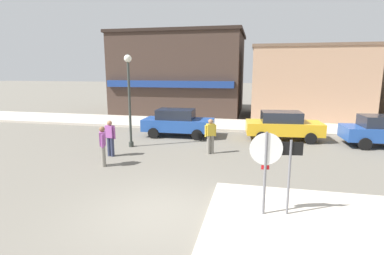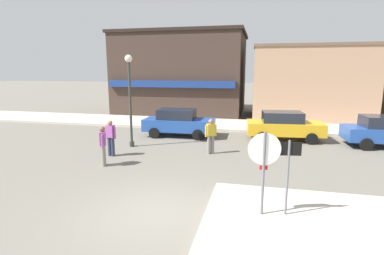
{
  "view_description": "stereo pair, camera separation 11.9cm",
  "coord_description": "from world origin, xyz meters",
  "px_view_note": "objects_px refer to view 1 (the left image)",
  "views": [
    {
      "loc": [
        2.46,
        -7.06,
        3.8
      ],
      "look_at": [
        -0.04,
        4.5,
        1.5
      ],
      "focal_mm": 28.0,
      "sensor_mm": 36.0,
      "label": 1
    },
    {
      "loc": [
        2.58,
        -7.04,
        3.8
      ],
      "look_at": [
        -0.04,
        4.5,
        1.5
      ],
      "focal_mm": 28.0,
      "sensor_mm": 36.0,
      "label": 2
    }
  ],
  "objects_px": {
    "parked_car_nearest": "(178,122)",
    "pedestrian_crossing_far": "(110,137)",
    "one_way_sign": "(289,170)",
    "parked_car_second": "(283,125)",
    "pedestrian_kerb_side": "(210,135)",
    "stop_sign": "(265,163)",
    "pedestrian_crossing_near": "(103,145)",
    "lamp_post": "(129,87)"
  },
  "relations": [
    {
      "from": "parked_car_second",
      "to": "pedestrian_crossing_far",
      "type": "height_order",
      "value": "pedestrian_crossing_far"
    },
    {
      "from": "lamp_post",
      "to": "pedestrian_crossing_far",
      "type": "xyz_separation_m",
      "value": [
        -0.19,
        -1.76,
        -2.09
      ]
    },
    {
      "from": "pedestrian_crossing_far",
      "to": "lamp_post",
      "type": "bearing_deg",
      "value": 83.71
    },
    {
      "from": "pedestrian_kerb_side",
      "to": "lamp_post",
      "type": "bearing_deg",
      "value": 174.07
    },
    {
      "from": "one_way_sign",
      "to": "pedestrian_crossing_far",
      "type": "relative_size",
      "value": 1.3
    },
    {
      "from": "pedestrian_crossing_near",
      "to": "pedestrian_crossing_far",
      "type": "distance_m",
      "value": 1.37
    },
    {
      "from": "stop_sign",
      "to": "pedestrian_kerb_side",
      "type": "bearing_deg",
      "value": 111.49
    },
    {
      "from": "pedestrian_crossing_near",
      "to": "pedestrian_kerb_side",
      "type": "distance_m",
      "value": 4.72
    },
    {
      "from": "parked_car_second",
      "to": "pedestrian_crossing_far",
      "type": "xyz_separation_m",
      "value": [
        -7.7,
        -4.9,
        0.06
      ]
    },
    {
      "from": "one_way_sign",
      "to": "pedestrian_kerb_side",
      "type": "xyz_separation_m",
      "value": [
        -2.86,
        5.64,
        -0.46
      ]
    },
    {
      "from": "parked_car_second",
      "to": "pedestrian_kerb_side",
      "type": "bearing_deg",
      "value": -134.0
    },
    {
      "from": "parked_car_nearest",
      "to": "pedestrian_kerb_side",
      "type": "xyz_separation_m",
      "value": [
        2.41,
        -3.27,
        0.06
      ]
    },
    {
      "from": "stop_sign",
      "to": "lamp_post",
      "type": "relative_size",
      "value": 0.51
    },
    {
      "from": "parked_car_second",
      "to": "pedestrian_kerb_side",
      "type": "relative_size",
      "value": 2.57
    },
    {
      "from": "one_way_sign",
      "to": "pedestrian_crossing_near",
      "type": "distance_m",
      "value": 7.4
    },
    {
      "from": "parked_car_second",
      "to": "pedestrian_kerb_side",
      "type": "distance_m",
      "value": 4.96
    },
    {
      "from": "stop_sign",
      "to": "pedestrian_crossing_far",
      "type": "height_order",
      "value": "stop_sign"
    },
    {
      "from": "pedestrian_crossing_near",
      "to": "pedestrian_crossing_far",
      "type": "bearing_deg",
      "value": 105.41
    },
    {
      "from": "parked_car_nearest",
      "to": "pedestrian_crossing_far",
      "type": "xyz_separation_m",
      "value": [
        -1.85,
        -4.61,
        0.06
      ]
    },
    {
      "from": "parked_car_second",
      "to": "pedestrian_kerb_side",
      "type": "height_order",
      "value": "pedestrian_kerb_side"
    },
    {
      "from": "one_way_sign",
      "to": "parked_car_nearest",
      "type": "height_order",
      "value": "one_way_sign"
    },
    {
      "from": "parked_car_nearest",
      "to": "stop_sign",
      "type": "bearing_deg",
      "value": -62.62
    },
    {
      "from": "one_way_sign",
      "to": "parked_car_second",
      "type": "height_order",
      "value": "one_way_sign"
    },
    {
      "from": "stop_sign",
      "to": "pedestrian_crossing_near",
      "type": "xyz_separation_m",
      "value": [
        -6.16,
        3.09,
        -0.65
      ]
    },
    {
      "from": "pedestrian_kerb_side",
      "to": "pedestrian_crossing_far",
      "type": "bearing_deg",
      "value": -162.56
    },
    {
      "from": "stop_sign",
      "to": "one_way_sign",
      "type": "height_order",
      "value": "stop_sign"
    },
    {
      "from": "parked_car_nearest",
      "to": "lamp_post",
      "type": "bearing_deg",
      "value": -120.17
    },
    {
      "from": "stop_sign",
      "to": "lamp_post",
      "type": "distance_m",
      "value": 8.96
    },
    {
      "from": "lamp_post",
      "to": "pedestrian_crossing_near",
      "type": "xyz_separation_m",
      "value": [
        0.17,
        -3.09,
        -2.09
      ]
    },
    {
      "from": "one_way_sign",
      "to": "parked_car_second",
      "type": "distance_m",
      "value": 9.24
    },
    {
      "from": "stop_sign",
      "to": "pedestrian_crossing_far",
      "type": "relative_size",
      "value": 1.43
    },
    {
      "from": "one_way_sign",
      "to": "parked_car_nearest",
      "type": "xyz_separation_m",
      "value": [
        -5.27,
        8.91,
        -0.52
      ]
    },
    {
      "from": "lamp_post",
      "to": "parked_car_nearest",
      "type": "bearing_deg",
      "value": 59.83
    },
    {
      "from": "lamp_post",
      "to": "parked_car_second",
      "type": "bearing_deg",
      "value": 22.71
    },
    {
      "from": "pedestrian_crossing_near",
      "to": "stop_sign",
      "type": "bearing_deg",
      "value": -26.64
    },
    {
      "from": "pedestrian_crossing_far",
      "to": "parked_car_second",
      "type": "bearing_deg",
      "value": 32.48
    },
    {
      "from": "stop_sign",
      "to": "one_way_sign",
      "type": "bearing_deg",
      "value": 10.71
    },
    {
      "from": "one_way_sign",
      "to": "pedestrian_crossing_near",
      "type": "relative_size",
      "value": 1.3
    },
    {
      "from": "stop_sign",
      "to": "lamp_post",
      "type": "xyz_separation_m",
      "value": [
        -6.33,
        6.18,
        1.44
      ]
    },
    {
      "from": "one_way_sign",
      "to": "lamp_post",
      "type": "bearing_deg",
      "value": 138.8
    },
    {
      "from": "lamp_post",
      "to": "parked_car_nearest",
      "type": "height_order",
      "value": "lamp_post"
    },
    {
      "from": "parked_car_second",
      "to": "one_way_sign",
      "type": "bearing_deg",
      "value": -93.63
    }
  ]
}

